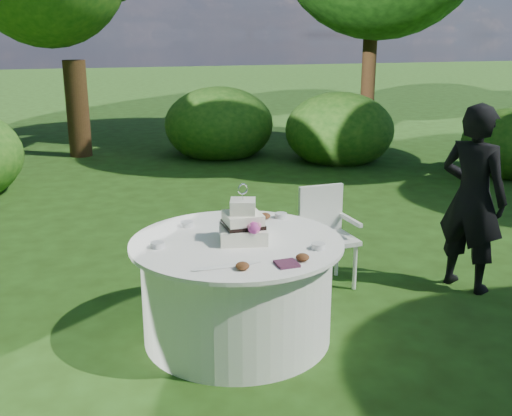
# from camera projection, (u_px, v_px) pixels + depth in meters

# --- Properties ---
(ground) EXTENTS (80.00, 80.00, 0.00)m
(ground) POSITION_uv_depth(u_px,v_px,m) (238.00, 335.00, 4.57)
(ground) COLOR #1E370F
(ground) RESTS_ON ground
(napkins) EXTENTS (0.14, 0.14, 0.02)m
(napkins) POSITION_uv_depth(u_px,v_px,m) (287.00, 264.00, 3.88)
(napkins) COLOR #4A1F37
(napkins) RESTS_ON table
(feather_plume) EXTENTS (0.48, 0.07, 0.01)m
(feather_plume) POSITION_uv_depth(u_px,v_px,m) (227.00, 266.00, 3.86)
(feather_plume) COLOR white
(feather_plume) RESTS_ON table
(guest) EXTENTS (0.61, 0.72, 1.67)m
(guest) POSITION_uv_depth(u_px,v_px,m) (472.00, 198.00, 5.23)
(guest) COLOR black
(guest) RESTS_ON ground
(table) EXTENTS (1.56, 1.56, 0.77)m
(table) POSITION_uv_depth(u_px,v_px,m) (237.00, 289.00, 4.46)
(table) COLOR white
(table) RESTS_ON ground
(cake) EXTENTS (0.41, 0.41, 0.43)m
(cake) POSITION_uv_depth(u_px,v_px,m) (243.00, 225.00, 4.32)
(cake) COLOR white
(cake) RESTS_ON table
(chair) EXTENTS (0.45, 0.44, 0.90)m
(chair) POSITION_uv_depth(u_px,v_px,m) (326.00, 228.00, 5.43)
(chair) COLOR silver
(chair) RESTS_ON ground
(votives) EXTENTS (1.18, 0.91, 0.04)m
(votives) POSITION_uv_depth(u_px,v_px,m) (236.00, 232.00, 4.48)
(votives) COLOR silver
(votives) RESTS_ON table
(petal_cups) EXTENTS (0.61, 1.07, 0.05)m
(petal_cups) POSITION_uv_depth(u_px,v_px,m) (270.00, 244.00, 4.20)
(petal_cups) COLOR #562D16
(petal_cups) RESTS_ON table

